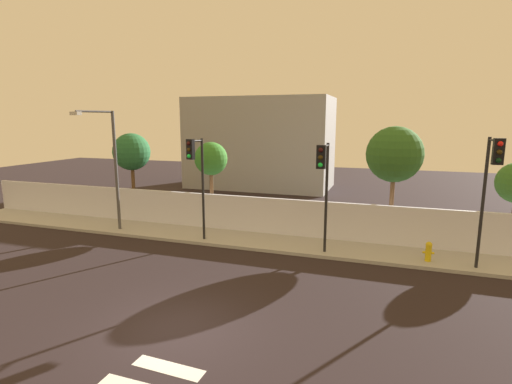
# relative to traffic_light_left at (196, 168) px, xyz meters

# --- Properties ---
(ground_plane) EXTENTS (80.00, 80.00, 0.00)m
(ground_plane) POSITION_rel_traffic_light_left_xyz_m (2.92, -7.11, -3.62)
(ground_plane) COLOR black
(sidewalk) EXTENTS (36.00, 2.40, 0.15)m
(sidewalk) POSITION_rel_traffic_light_left_xyz_m (2.92, 1.09, -3.54)
(sidewalk) COLOR #A5A5A5
(sidewalk) RESTS_ON ground
(perimeter_wall) EXTENTS (36.00, 0.18, 1.80)m
(perimeter_wall) POSITION_rel_traffic_light_left_xyz_m (2.92, 2.38, -2.57)
(perimeter_wall) COLOR silver
(perimeter_wall) RESTS_ON sidewalk
(traffic_light_left) EXTENTS (0.41, 1.07, 4.78)m
(traffic_light_left) POSITION_rel_traffic_light_left_xyz_m (0.00, 0.00, 0.00)
(traffic_light_left) COLOR black
(traffic_light_left) RESTS_ON sidewalk
(traffic_light_center) EXTENTS (0.34, 1.80, 4.68)m
(traffic_light_center) POSITION_rel_traffic_light_left_xyz_m (5.84, -0.39, -0.03)
(traffic_light_center) COLOR black
(traffic_light_center) RESTS_ON sidewalk
(traffic_light_right) EXTENTS (0.35, 1.37, 5.01)m
(traffic_light_right) POSITION_rel_traffic_light_left_xyz_m (11.73, -0.15, 0.17)
(traffic_light_right) COLOR black
(traffic_light_right) RESTS_ON sidewalk
(street_lamp_curbside) EXTENTS (0.93, 2.16, 6.06)m
(street_lamp_curbside) POSITION_rel_traffic_light_left_xyz_m (-4.98, 0.33, 0.19)
(street_lamp_curbside) COLOR #4C4C51
(street_lamp_curbside) RESTS_ON sidewalk
(fire_hydrant) EXTENTS (0.44, 0.26, 0.81)m
(fire_hydrant) POSITION_rel_traffic_light_left_xyz_m (9.99, 0.60, -3.04)
(fire_hydrant) COLOR gold
(fire_hydrant) RESTS_ON sidewalk
(roadside_tree_leftmost) EXTENTS (2.19, 2.19, 5.00)m
(roadside_tree_leftmost) POSITION_rel_traffic_light_left_xyz_m (-6.15, 3.71, 0.26)
(roadside_tree_leftmost) COLOR brown
(roadside_tree_leftmost) RESTS_ON ground
(roadside_tree_midleft) EXTENTS (1.83, 1.83, 4.58)m
(roadside_tree_midleft) POSITION_rel_traffic_light_left_xyz_m (-1.01, 3.71, 0.00)
(roadside_tree_midleft) COLOR brown
(roadside_tree_midleft) RESTS_ON ground
(roadside_tree_midright) EXTENTS (2.64, 2.64, 5.49)m
(roadside_tree_midright) POSITION_rel_traffic_light_left_xyz_m (8.51, 3.71, 0.53)
(roadside_tree_midright) COLOR brown
(roadside_tree_midright) RESTS_ON ground
(low_building_distant) EXTENTS (12.04, 6.00, 7.62)m
(low_building_distant) POSITION_rel_traffic_light_left_xyz_m (-2.30, 16.38, 0.19)
(low_building_distant) COLOR #959595
(low_building_distant) RESTS_ON ground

